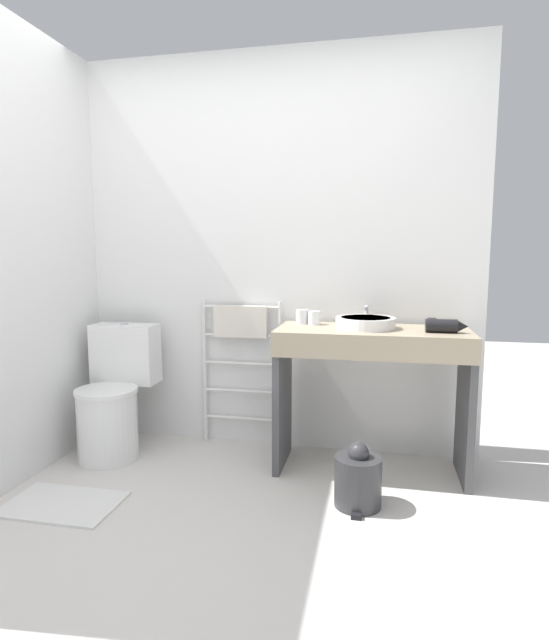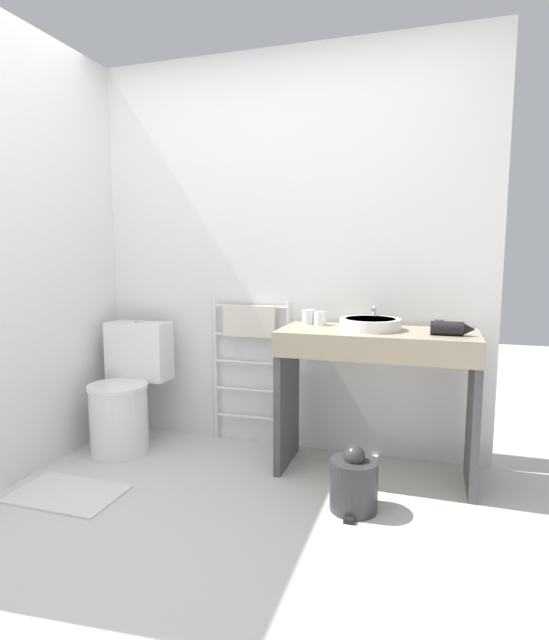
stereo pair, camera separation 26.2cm
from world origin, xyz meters
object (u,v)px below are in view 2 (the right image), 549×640
Objects in this scene: sink_basin at (370,324)px; toilet at (126,394)px; towel_radiator at (250,343)px; trash_bin at (354,483)px; hair_dryer at (449,328)px; cup_near_wall at (309,317)px; cup_near_edge at (320,318)px.

toilet is at bearing -176.58° from sink_basin.
trash_bin is at bearing -40.44° from towel_radiator.
toilet is 0.85× the size of towel_radiator.
towel_radiator is 4.35× the size of hair_dryer.
hair_dryer reaches higher than toilet.
hair_dryer is 0.67× the size of trash_bin.
towel_radiator is at bearing 165.90° from cup_near_wall.
towel_radiator reaches higher than toilet.
cup_near_edge is (1.23, 0.18, 0.52)m from toilet.
trash_bin is at bearing -61.34° from cup_near_edge.
sink_basin is (0.79, -0.22, 0.19)m from towel_radiator.
towel_radiator reaches higher than sink_basin.
sink_basin reaches higher than toilet.
towel_radiator is at bearing 164.71° from sink_basin.
cup_near_wall reaches higher than toilet.
cup_near_edge is (-0.30, 0.09, 0.01)m from sink_basin.
cup_near_wall is at bearing 10.06° from toilet.
cup_near_edge is 0.25× the size of trash_bin.
hair_dryer reaches higher than trash_bin.
towel_radiator is at bearing 165.31° from cup_near_edge.
cup_near_wall is 0.81m from hair_dryer.
hair_dryer is at bearing 42.37° from trash_bin.
cup_near_edge is at bearing -17.85° from cup_near_wall.
sink_basin is 1.03× the size of trash_bin.
toilet is 1.28m from cup_near_wall.
cup_near_wall is (-0.38, 0.11, 0.01)m from sink_basin.
trash_bin is at bearing -56.72° from cup_near_wall.
trash_bin is at bearing -91.08° from sink_basin.
hair_dryer is at bearing -12.86° from cup_near_wall.
towel_radiator is at bearing 139.56° from trash_bin.
toilet is 1.34m from cup_near_edge.
cup_near_edge is at bearing 163.75° from sink_basin.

